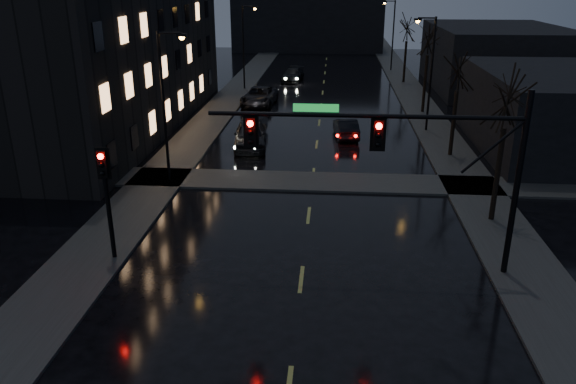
% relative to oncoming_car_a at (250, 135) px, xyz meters
% --- Properties ---
extents(sidewalk_left, '(3.00, 140.00, 0.12)m').
position_rel_oncoming_car_a_xyz_m(sidewalk_left, '(-4.18, 10.14, -0.80)').
color(sidewalk_left, '#2D2D2B').
rests_on(sidewalk_left, ground).
extents(sidewalk_right, '(3.00, 140.00, 0.12)m').
position_rel_oncoming_car_a_xyz_m(sidewalk_right, '(12.82, 10.14, -0.80)').
color(sidewalk_right, '#2D2D2B').
rests_on(sidewalk_right, ground).
extents(sidewalk_cross, '(40.00, 3.00, 0.12)m').
position_rel_oncoming_car_a_xyz_m(sidewalk_cross, '(4.32, -6.36, -0.80)').
color(sidewalk_cross, '#2D2D2B').
rests_on(sidewalk_cross, ground).
extents(apartment_block, '(12.00, 30.00, 12.00)m').
position_rel_oncoming_car_a_xyz_m(apartment_block, '(-12.18, 5.14, 5.14)').
color(apartment_block, black).
rests_on(apartment_block, ground).
extents(commercial_right_near, '(10.00, 14.00, 5.00)m').
position_rel_oncoming_car_a_xyz_m(commercial_right_near, '(19.82, 1.14, 1.64)').
color(commercial_right_near, black).
rests_on(commercial_right_near, ground).
extents(commercial_right_far, '(12.00, 18.00, 6.00)m').
position_rel_oncoming_car_a_xyz_m(commercial_right_far, '(21.32, 23.14, 2.14)').
color(commercial_right_far, black).
rests_on(commercial_right_far, ground).
extents(far_block, '(22.00, 10.00, 8.00)m').
position_rel_oncoming_car_a_xyz_m(far_block, '(1.32, 53.14, 3.14)').
color(far_block, black).
rests_on(far_block, ground).
extents(signal_mast, '(11.11, 0.41, 7.00)m').
position_rel_oncoming_car_a_xyz_m(signal_mast, '(8.17, -15.87, 4.01)').
color(signal_mast, black).
rests_on(signal_mast, ground).
extents(signal_pole_left, '(0.35, 0.41, 4.53)m').
position_rel_oncoming_car_a_xyz_m(signal_pole_left, '(-3.18, -15.87, 2.15)').
color(signal_pole_left, black).
rests_on(signal_pole_left, ground).
extents(tree_near, '(3.52, 3.52, 8.08)m').
position_rel_oncoming_car_a_xyz_m(tree_near, '(12.72, -10.86, 5.36)').
color(tree_near, black).
rests_on(tree_near, ground).
extents(tree_mid_a, '(3.30, 3.30, 7.58)m').
position_rel_oncoming_car_a_xyz_m(tree_mid_a, '(12.72, -0.86, 4.97)').
color(tree_mid_a, black).
rests_on(tree_mid_a, ground).
extents(tree_mid_b, '(3.74, 3.74, 8.59)m').
position_rel_oncoming_car_a_xyz_m(tree_mid_b, '(12.72, 11.14, 5.75)').
color(tree_mid_b, black).
rests_on(tree_mid_b, ground).
extents(tree_far, '(3.43, 3.43, 7.88)m').
position_rel_oncoming_car_a_xyz_m(tree_far, '(12.72, 25.14, 5.20)').
color(tree_far, black).
rests_on(tree_far, ground).
extents(streetlight_l_near, '(1.53, 0.28, 8.00)m').
position_rel_oncoming_car_a_xyz_m(streetlight_l_near, '(-3.26, -6.86, 3.91)').
color(streetlight_l_near, black).
rests_on(streetlight_l_near, ground).
extents(streetlight_l_far, '(1.53, 0.28, 8.00)m').
position_rel_oncoming_car_a_xyz_m(streetlight_l_far, '(-3.26, 20.14, 3.91)').
color(streetlight_l_far, black).
rests_on(streetlight_l_far, ground).
extents(streetlight_r_mid, '(1.53, 0.28, 8.00)m').
position_rel_oncoming_car_a_xyz_m(streetlight_r_mid, '(11.91, 5.14, 3.91)').
color(streetlight_r_mid, black).
rests_on(streetlight_r_mid, ground).
extents(streetlight_r_far, '(1.53, 0.28, 8.00)m').
position_rel_oncoming_car_a_xyz_m(streetlight_r_far, '(11.91, 33.14, 3.91)').
color(streetlight_r_far, black).
rests_on(streetlight_r_far, ground).
extents(oncoming_car_a, '(2.59, 5.24, 1.72)m').
position_rel_oncoming_car_a_xyz_m(oncoming_car_a, '(0.00, 0.00, 0.00)').
color(oncoming_car_a, black).
rests_on(oncoming_car_a, ground).
extents(oncoming_car_b, '(1.76, 4.19, 1.34)m').
position_rel_oncoming_car_a_xyz_m(oncoming_car_b, '(-0.23, 2.53, -0.19)').
color(oncoming_car_b, black).
rests_on(oncoming_car_b, ground).
extents(oncoming_car_c, '(2.98, 5.78, 1.56)m').
position_rel_oncoming_car_a_xyz_m(oncoming_car_c, '(-1.06, 13.09, -0.08)').
color(oncoming_car_c, black).
rests_on(oncoming_car_c, ground).
extents(oncoming_car_d, '(2.47, 4.91, 1.37)m').
position_rel_oncoming_car_a_xyz_m(oncoming_car_d, '(0.96, 25.30, -0.17)').
color(oncoming_car_d, black).
rests_on(oncoming_car_d, ground).
extents(lead_car, '(1.86, 4.17, 1.33)m').
position_rel_oncoming_car_a_xyz_m(lead_car, '(6.29, 3.09, -0.19)').
color(lead_car, black).
rests_on(lead_car, ground).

